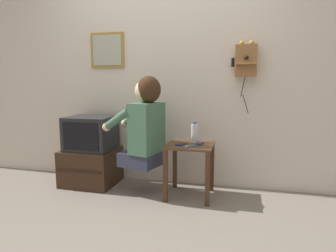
{
  "coord_description": "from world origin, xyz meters",
  "views": [
    {
      "loc": [
        0.85,
        -2.01,
        1.14
      ],
      "look_at": [
        0.14,
        0.78,
        0.71
      ],
      "focal_mm": 32.0,
      "sensor_mm": 36.0,
      "label": 1
    }
  ],
  "objects_px": {
    "television": "(91,133)",
    "toothbrush": "(190,146)",
    "framed_picture": "(107,50)",
    "water_bottle": "(194,133)",
    "person": "(145,122)",
    "wall_phone_antique": "(246,60)",
    "cell_phone_held": "(181,144)",
    "cell_phone_spare": "(200,143)"
  },
  "relations": [
    {
      "from": "television",
      "to": "toothbrush",
      "type": "bearing_deg",
      "value": -10.68
    },
    {
      "from": "framed_picture",
      "to": "water_bottle",
      "type": "xyz_separation_m",
      "value": [
        1.05,
        -0.26,
        -0.86
      ]
    },
    {
      "from": "person",
      "to": "wall_phone_antique",
      "type": "height_order",
      "value": "wall_phone_antique"
    },
    {
      "from": "cell_phone_held",
      "to": "framed_picture",
      "type": "bearing_deg",
      "value": 176.1
    },
    {
      "from": "person",
      "to": "framed_picture",
      "type": "height_order",
      "value": "framed_picture"
    },
    {
      "from": "television",
      "to": "water_bottle",
      "type": "distance_m",
      "value": 1.14
    },
    {
      "from": "wall_phone_antique",
      "to": "toothbrush",
      "type": "bearing_deg",
      "value": -136.44
    },
    {
      "from": "cell_phone_held",
      "to": "toothbrush",
      "type": "distance_m",
      "value": 0.13
    },
    {
      "from": "cell_phone_held",
      "to": "cell_phone_spare",
      "type": "relative_size",
      "value": 1.05
    },
    {
      "from": "television",
      "to": "cell_phone_held",
      "type": "xyz_separation_m",
      "value": [
        1.04,
        -0.14,
        -0.04
      ]
    },
    {
      "from": "toothbrush",
      "to": "cell_phone_held",
      "type": "bearing_deg",
      "value": -4.55
    },
    {
      "from": "person",
      "to": "cell_phone_held",
      "type": "bearing_deg",
      "value": -74.21
    },
    {
      "from": "person",
      "to": "toothbrush",
      "type": "distance_m",
      "value": 0.52
    },
    {
      "from": "framed_picture",
      "to": "toothbrush",
      "type": "distance_m",
      "value": 1.5
    },
    {
      "from": "television",
      "to": "water_bottle",
      "type": "relative_size",
      "value": 2.37
    },
    {
      "from": "wall_phone_antique",
      "to": "framed_picture",
      "type": "xyz_separation_m",
      "value": [
        -1.53,
        0.04,
        0.14
      ]
    },
    {
      "from": "wall_phone_antique",
      "to": "cell_phone_held",
      "type": "xyz_separation_m",
      "value": [
        -0.58,
        -0.37,
        -0.81
      ]
    },
    {
      "from": "framed_picture",
      "to": "water_bottle",
      "type": "relative_size",
      "value": 1.94
    },
    {
      "from": "framed_picture",
      "to": "toothbrush",
      "type": "relative_size",
      "value": 2.9
    },
    {
      "from": "television",
      "to": "wall_phone_antique",
      "type": "xyz_separation_m",
      "value": [
        1.62,
        0.24,
        0.77
      ]
    },
    {
      "from": "person",
      "to": "cell_phone_held",
      "type": "height_order",
      "value": "person"
    },
    {
      "from": "wall_phone_antique",
      "to": "framed_picture",
      "type": "height_order",
      "value": "framed_picture"
    },
    {
      "from": "person",
      "to": "cell_phone_spare",
      "type": "xyz_separation_m",
      "value": [
        0.54,
        0.08,
        -0.2
      ]
    },
    {
      "from": "cell_phone_spare",
      "to": "toothbrush",
      "type": "relative_size",
      "value": 0.95
    },
    {
      "from": "wall_phone_antique",
      "to": "water_bottle",
      "type": "bearing_deg",
      "value": -155.97
    },
    {
      "from": "person",
      "to": "toothbrush",
      "type": "xyz_separation_m",
      "value": [
        0.48,
        -0.08,
        -0.2
      ]
    },
    {
      "from": "person",
      "to": "cell_phone_spare",
      "type": "height_order",
      "value": "person"
    },
    {
      "from": "cell_phone_spare",
      "to": "toothbrush",
      "type": "xyz_separation_m",
      "value": [
        -0.06,
        -0.16,
        0.0
      ]
    },
    {
      "from": "person",
      "to": "water_bottle",
      "type": "xyz_separation_m",
      "value": [
        0.47,
        0.16,
        -0.11
      ]
    },
    {
      "from": "person",
      "to": "cell_phone_held",
      "type": "xyz_separation_m",
      "value": [
        0.37,
        0.0,
        -0.2
      ]
    },
    {
      "from": "person",
      "to": "cell_phone_spare",
      "type": "relative_size",
      "value": 6.87
    },
    {
      "from": "framed_picture",
      "to": "cell_phone_spare",
      "type": "bearing_deg",
      "value": -16.82
    },
    {
      "from": "television",
      "to": "toothbrush",
      "type": "relative_size",
      "value": 3.53
    },
    {
      "from": "television",
      "to": "framed_picture",
      "type": "relative_size",
      "value": 1.22
    },
    {
      "from": "framed_picture",
      "to": "cell_phone_spare",
      "type": "relative_size",
      "value": 3.05
    },
    {
      "from": "cell_phone_spare",
      "to": "water_bottle",
      "type": "bearing_deg",
      "value": 136.53
    },
    {
      "from": "television",
      "to": "wall_phone_antique",
      "type": "distance_m",
      "value": 1.81
    },
    {
      "from": "wall_phone_antique",
      "to": "framed_picture",
      "type": "bearing_deg",
      "value": 178.34
    },
    {
      "from": "water_bottle",
      "to": "wall_phone_antique",
      "type": "bearing_deg",
      "value": 24.03
    },
    {
      "from": "television",
      "to": "cell_phone_held",
      "type": "distance_m",
      "value": 1.05
    },
    {
      "from": "cell_phone_held",
      "to": "water_bottle",
      "type": "relative_size",
      "value": 0.67
    },
    {
      "from": "cell_phone_held",
      "to": "toothbrush",
      "type": "relative_size",
      "value": 0.99
    }
  ]
}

